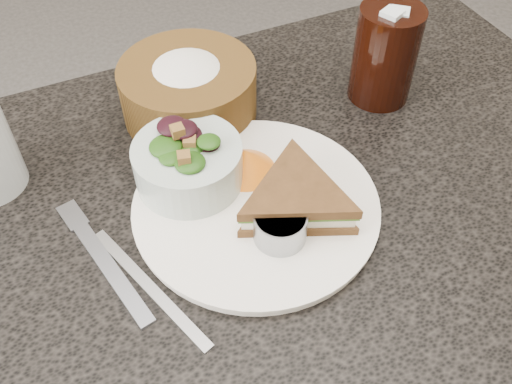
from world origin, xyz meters
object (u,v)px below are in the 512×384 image
Objects in this scene: dinner_plate at (256,206)px; dressing_ramekin at (280,227)px; dining_table at (262,369)px; salad_bowl at (188,158)px; cola_glass at (386,51)px; bread_basket at (188,82)px; sandwich at (296,199)px.

dressing_ramekin is at bearing -86.93° from dinner_plate.
salad_bowl is (-0.05, 0.08, 0.42)m from dining_table.
dinner_plate is 4.83× the size of dressing_ramekin.
dressing_ramekin is at bearing -63.91° from salad_bowl.
dinner_plate is at bearing -49.38° from salad_bowl.
cola_glass reaches higher than dining_table.
dinner_plate is at bearing -87.59° from bread_basket.
sandwich is 0.13m from salad_bowl.
dressing_ramekin is (0.00, -0.03, 0.40)m from dining_table.
dining_table is 5.73× the size of bread_basket.
dining_table is at bearing -56.98° from salad_bowl.
bread_basket reaches higher than dressing_ramekin.
dining_table is 17.69× the size of dressing_ramekin.
salad_bowl is (-0.05, 0.06, 0.04)m from dinner_plate.
bread_basket is (-0.01, 0.24, 0.02)m from dressing_ramekin.
bread_basket reaches higher than sandwich.
dining_table is 8.11× the size of salad_bowl.
dining_table is at bearing -89.19° from dinner_plate.
dinner_plate is at bearing 93.07° from dressing_ramekin.
dressing_ramekin is at bearing -87.45° from bread_basket.
bread_basket is 0.26m from cola_glass.
cola_glass is (0.24, 0.17, 0.04)m from dressing_ramekin.
cola_glass reaches higher than sandwich.
sandwich is 0.22m from bread_basket.
dressing_ramekin is (-0.03, -0.03, -0.00)m from sandwich.
bread_basket reaches higher than salad_bowl.
dinner_plate is 0.06m from dressing_ramekin.
dressing_ramekin reaches higher than dining_table.
salad_bowl is at bearing 157.22° from sandwich.
cola_glass is (0.24, 0.14, 0.45)m from dining_table.
dressing_ramekin is at bearing -85.50° from dining_table.
cola_glass is at bearing 26.48° from dinner_plate.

